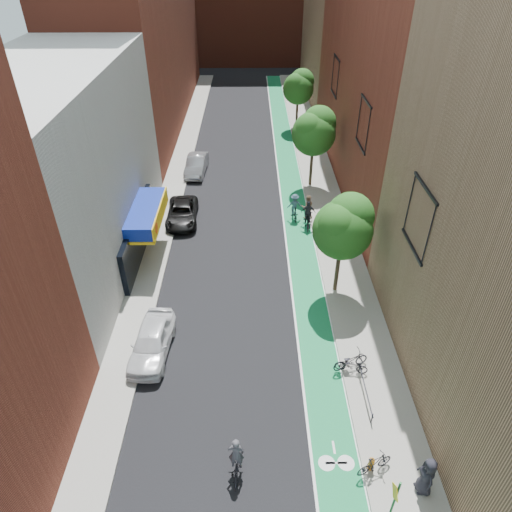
{
  "coord_description": "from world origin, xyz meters",
  "views": [
    {
      "loc": [
        0.57,
        -11.22,
        17.87
      ],
      "look_at": [
        0.84,
        11.6,
        1.5
      ],
      "focal_mm": 32.0,
      "sensor_mm": 36.0,
      "label": 1
    }
  ],
  "objects_px": {
    "cyclist_lane_mid": "(308,218)",
    "pedestrian": "(427,476)",
    "parked_car_white": "(152,341)",
    "cyclist_lane_far": "(294,208)",
    "fire_hydrant": "(371,463)",
    "parked_car_black": "(182,213)",
    "cyclist_lead": "(236,462)",
    "cyclist_lane_near": "(307,211)",
    "parked_car_silver": "(196,165)"
  },
  "relations": [
    {
      "from": "parked_car_white",
      "to": "parked_car_black",
      "type": "relative_size",
      "value": 0.95
    },
    {
      "from": "cyclist_lane_far",
      "to": "pedestrian",
      "type": "distance_m",
      "value": 21.05
    },
    {
      "from": "cyclist_lead",
      "to": "fire_hydrant",
      "type": "height_order",
      "value": "cyclist_lead"
    },
    {
      "from": "cyclist_lane_mid",
      "to": "parked_car_black",
      "type": "bearing_deg",
      "value": -0.84
    },
    {
      "from": "cyclist_lead",
      "to": "cyclist_lane_mid",
      "type": "xyz_separation_m",
      "value": [
        4.8,
        18.61,
        0.08
      ]
    },
    {
      "from": "cyclist_lane_near",
      "to": "cyclist_lane_mid",
      "type": "height_order",
      "value": "cyclist_lane_near"
    },
    {
      "from": "parked_car_silver",
      "to": "cyclist_lane_mid",
      "type": "relative_size",
      "value": 2.19
    },
    {
      "from": "pedestrian",
      "to": "fire_hydrant",
      "type": "distance_m",
      "value": 2.1
    },
    {
      "from": "pedestrian",
      "to": "cyclist_lane_mid",
      "type": "bearing_deg",
      "value": -176.68
    },
    {
      "from": "cyclist_lane_far",
      "to": "parked_car_silver",
      "type": "bearing_deg",
      "value": -51.72
    },
    {
      "from": "cyclist_lane_mid",
      "to": "fire_hydrant",
      "type": "height_order",
      "value": "cyclist_lane_mid"
    },
    {
      "from": "parked_car_white",
      "to": "parked_car_black",
      "type": "height_order",
      "value": "parked_car_white"
    },
    {
      "from": "parked_car_black",
      "to": "parked_car_silver",
      "type": "bearing_deg",
      "value": 85.36
    },
    {
      "from": "cyclist_lead",
      "to": "fire_hydrant",
      "type": "distance_m",
      "value": 5.4
    },
    {
      "from": "parked_car_black",
      "to": "cyclist_lead",
      "type": "distance_m",
      "value": 20.17
    },
    {
      "from": "pedestrian",
      "to": "parked_car_white",
      "type": "bearing_deg",
      "value": -125.98
    },
    {
      "from": "cyclist_lane_near",
      "to": "fire_hydrant",
      "type": "relative_size",
      "value": 3.24
    },
    {
      "from": "cyclist_lane_near",
      "to": "pedestrian",
      "type": "height_order",
      "value": "cyclist_lane_near"
    },
    {
      "from": "parked_car_white",
      "to": "cyclist_lane_far",
      "type": "distance_m",
      "value": 15.82
    },
    {
      "from": "parked_car_black",
      "to": "cyclist_lead",
      "type": "bearing_deg",
      "value": -79.76
    },
    {
      "from": "parked_car_black",
      "to": "cyclist_lane_near",
      "type": "relative_size",
      "value": 2.17
    },
    {
      "from": "parked_car_black",
      "to": "cyclist_lane_mid",
      "type": "xyz_separation_m",
      "value": [
        9.3,
        -1.05,
        0.11
      ]
    },
    {
      "from": "parked_car_white",
      "to": "parked_car_silver",
      "type": "xyz_separation_m",
      "value": [
        0.25,
        21.51,
        -0.01
      ]
    },
    {
      "from": "parked_car_black",
      "to": "cyclist_lane_mid",
      "type": "bearing_deg",
      "value": -9.11
    },
    {
      "from": "cyclist_lane_mid",
      "to": "pedestrian",
      "type": "height_order",
      "value": "cyclist_lane_mid"
    },
    {
      "from": "parked_car_white",
      "to": "cyclist_lane_near",
      "type": "distance_m",
      "value": 15.83
    },
    {
      "from": "parked_car_black",
      "to": "cyclist_lane_far",
      "type": "relative_size",
      "value": 2.41
    },
    {
      "from": "parked_car_silver",
      "to": "fire_hydrant",
      "type": "bearing_deg",
      "value": -67.48
    },
    {
      "from": "pedestrian",
      "to": "cyclist_lane_far",
      "type": "bearing_deg",
      "value": -174.71
    },
    {
      "from": "parked_car_black",
      "to": "parked_car_silver",
      "type": "distance_m",
      "value": 8.35
    },
    {
      "from": "pedestrian",
      "to": "parked_car_silver",
      "type": "bearing_deg",
      "value": -162.17
    },
    {
      "from": "parked_car_black",
      "to": "cyclist_lane_near",
      "type": "bearing_deg",
      "value": -4.73
    },
    {
      "from": "parked_car_black",
      "to": "cyclist_lead",
      "type": "height_order",
      "value": "cyclist_lead"
    },
    {
      "from": "parked_car_white",
      "to": "parked_car_silver",
      "type": "bearing_deg",
      "value": 92.96
    },
    {
      "from": "cyclist_lane_far",
      "to": "pedestrian",
      "type": "xyz_separation_m",
      "value": [
        3.31,
        -20.79,
        0.25
      ]
    },
    {
      "from": "cyclist_lane_far",
      "to": "pedestrian",
      "type": "relative_size",
      "value": 1.04
    },
    {
      "from": "cyclist_lane_far",
      "to": "fire_hydrant",
      "type": "bearing_deg",
      "value": 87.44
    },
    {
      "from": "cyclist_lead",
      "to": "cyclist_lane_far",
      "type": "distance_m",
      "value": 20.3
    },
    {
      "from": "parked_car_black",
      "to": "parked_car_silver",
      "type": "height_order",
      "value": "parked_car_silver"
    },
    {
      "from": "cyclist_lane_mid",
      "to": "pedestrian",
      "type": "bearing_deg",
      "value": 102.7
    },
    {
      "from": "cyclist_lane_near",
      "to": "cyclist_lane_mid",
      "type": "relative_size",
      "value": 1.05
    },
    {
      "from": "cyclist_lane_near",
      "to": "cyclist_lane_mid",
      "type": "bearing_deg",
      "value": 86.06
    },
    {
      "from": "pedestrian",
      "to": "cyclist_lead",
      "type": "bearing_deg",
      "value": -100.64
    },
    {
      "from": "fire_hydrant",
      "to": "parked_car_black",
      "type": "bearing_deg",
      "value": 116.72
    },
    {
      "from": "fire_hydrant",
      "to": "cyclist_lane_near",
      "type": "bearing_deg",
      "value": 91.78
    },
    {
      "from": "cyclist_lead",
      "to": "pedestrian",
      "type": "bearing_deg",
      "value": 174.18
    },
    {
      "from": "pedestrian",
      "to": "fire_hydrant",
      "type": "height_order",
      "value": "pedestrian"
    },
    {
      "from": "parked_car_silver",
      "to": "cyclist_lane_far",
      "type": "height_order",
      "value": "cyclist_lane_far"
    },
    {
      "from": "parked_car_white",
      "to": "pedestrian",
      "type": "bearing_deg",
      "value": -28.58
    },
    {
      "from": "parked_car_white",
      "to": "fire_hydrant",
      "type": "bearing_deg",
      "value": -29.74
    }
  ]
}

